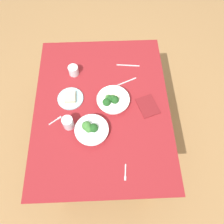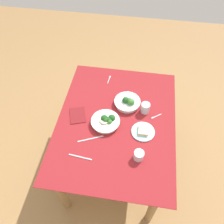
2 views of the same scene
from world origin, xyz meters
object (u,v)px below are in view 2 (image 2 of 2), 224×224
at_px(table_knife_right, 91,139).
at_px(bread_side_plate, 143,131).
at_px(napkin_folded_upper, 78,115).
at_px(broccoli_bowl_near, 106,121).
at_px(table_knife_left, 80,157).
at_px(fork_by_near_bowl, 109,79).
at_px(water_glass_side, 145,108).
at_px(broccoli_bowl_far, 128,102).
at_px(water_glass_center, 139,155).
at_px(fork_by_far_bowl, 156,116).

bearing_deg(table_knife_right, bread_side_plate, -5.88).
bearing_deg(napkin_folded_upper, broccoli_bowl_near, 80.30).
xyz_separation_m(broccoli_bowl_near, table_knife_left, (0.35, -0.14, -0.03)).
distance_m(bread_side_plate, table_knife_left, 0.55).
xyz_separation_m(bread_side_plate, table_knife_right, (0.13, -0.42, -0.01)).
bearing_deg(napkin_folded_upper, fork_by_near_bowl, 157.63).
bearing_deg(fork_by_near_bowl, water_glass_side, -127.54).
distance_m(broccoli_bowl_far, table_knife_right, 0.48).
bearing_deg(bread_side_plate, water_glass_center, -4.26).
bearing_deg(fork_by_near_bowl, table_knife_right, -177.79).
xyz_separation_m(broccoli_bowl_far, fork_by_near_bowl, (-0.30, -0.22, -0.03)).
distance_m(broccoli_bowl_far, broccoli_bowl_near, 0.28).
distance_m(broccoli_bowl_near, bread_side_plate, 0.32).
bearing_deg(water_glass_side, bread_side_plate, 0.00).
xyz_separation_m(fork_by_near_bowl, napkin_folded_upper, (0.49, -0.20, 0.00)).
height_order(water_glass_side, fork_by_far_bowl, water_glass_side).
relative_size(bread_side_plate, water_glass_side, 2.05).
bearing_deg(broccoli_bowl_near, bread_side_plate, 82.64).
bearing_deg(water_glass_side, table_knife_right, -49.56).
bearing_deg(broccoli_bowl_near, fork_by_far_bowl, 108.10).
height_order(broccoli_bowl_far, fork_by_far_bowl, broccoli_bowl_far).
height_order(water_glass_center, table_knife_left, water_glass_center).
xyz_separation_m(table_knife_right, napkin_folded_upper, (-0.22, -0.16, 0.00)).
bearing_deg(broccoli_bowl_far, napkin_folded_upper, -65.65).
xyz_separation_m(water_glass_center, fork_by_far_bowl, (-0.42, 0.12, -0.04)).
xyz_separation_m(fork_by_near_bowl, table_knife_left, (0.88, -0.08, -0.00)).
relative_size(water_glass_side, napkin_folded_upper, 0.55).
relative_size(water_glass_center, napkin_folded_upper, 0.45).
relative_size(water_glass_side, table_knife_right, 0.44).
relative_size(fork_by_near_bowl, table_knife_left, 0.56).
relative_size(broccoli_bowl_far, fork_by_far_bowl, 2.62).
bearing_deg(fork_by_near_bowl, broccoli_bowl_far, -138.58).
bearing_deg(water_glass_side, broccoli_bowl_near, -60.24).
bearing_deg(broccoli_bowl_far, water_glass_side, 71.89).
bearing_deg(water_glass_side, napkin_folded_upper, -76.72).
relative_size(broccoli_bowl_far, table_knife_right, 1.09).
bearing_deg(table_knife_right, napkin_folded_upper, 103.22).
relative_size(broccoli_bowl_far, table_knife_left, 1.25).
distance_m(broccoli_bowl_near, table_knife_right, 0.20).
relative_size(water_glass_center, table_knife_left, 0.42).
height_order(table_knife_left, table_knife_right, same).
xyz_separation_m(broccoli_bowl_far, table_knife_left, (0.58, -0.30, -0.03)).
height_order(water_glass_center, water_glass_side, water_glass_side).
height_order(bread_side_plate, water_glass_center, water_glass_center).
bearing_deg(fork_by_near_bowl, fork_by_far_bowl, -124.34).
relative_size(broccoli_bowl_far, napkin_folded_upper, 1.35).
bearing_deg(water_glass_side, table_knife_left, -41.14).
xyz_separation_m(fork_by_far_bowl, fork_by_near_bowl, (-0.40, -0.48, 0.00)).
bearing_deg(napkin_folded_upper, bread_side_plate, 81.58).
bearing_deg(table_knife_right, broccoli_bowl_far, 34.39).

